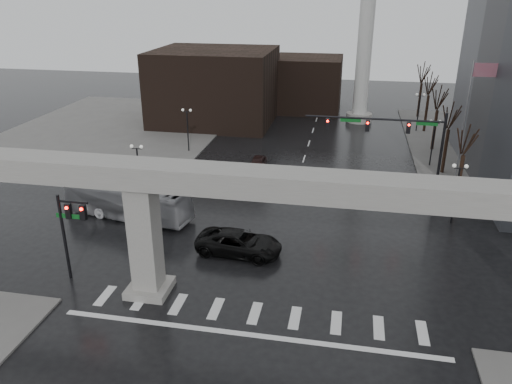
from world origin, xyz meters
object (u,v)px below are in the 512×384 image
at_px(city_bus, 128,200).
at_px(far_car, 258,164).
at_px(signal_mast_arm, 398,135).
at_px(pickup_truck, 239,243).

bearing_deg(city_bus, far_car, -22.24).
relative_size(city_bus, far_car, 2.72).
distance_m(signal_mast_arm, city_bus, 23.93).
bearing_deg(pickup_truck, signal_mast_arm, -36.52).
xyz_separation_m(signal_mast_arm, city_bus, (-21.87, -8.72, -4.29)).
distance_m(pickup_truck, city_bus, 11.27).
bearing_deg(city_bus, signal_mast_arm, -58.10).
height_order(pickup_truck, city_bus, city_bus).
bearing_deg(signal_mast_arm, city_bus, -158.27).
relative_size(signal_mast_arm, city_bus, 1.10).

